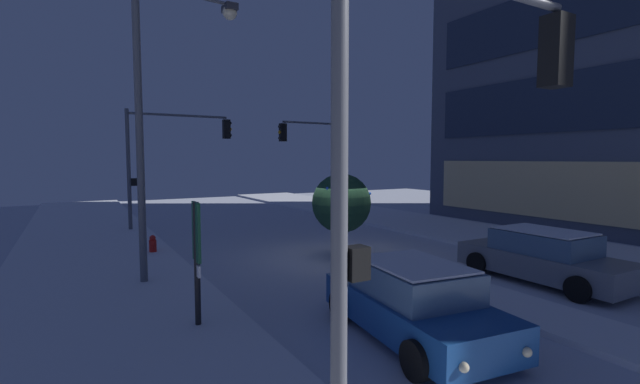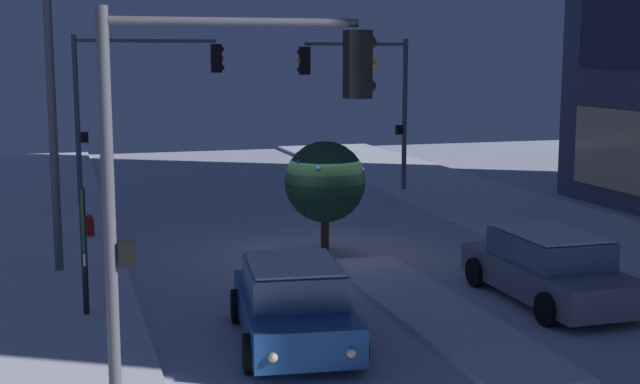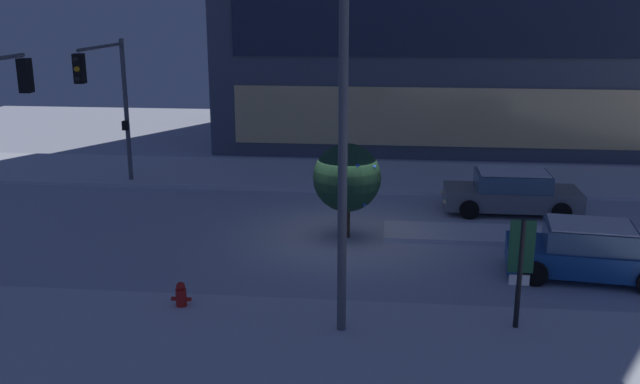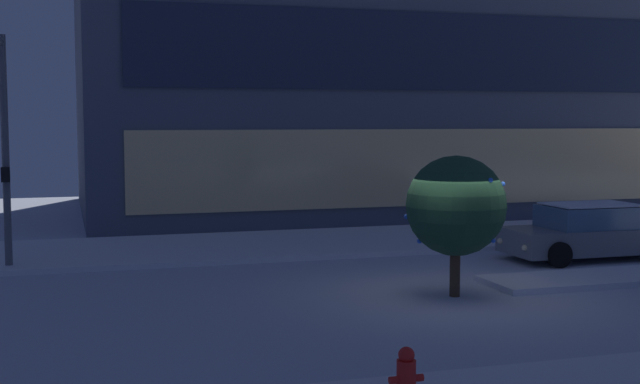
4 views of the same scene
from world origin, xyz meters
name	(u,v)px [view 2 (image 2 of 4)]	position (x,y,z in m)	size (l,w,h in m)	color
ground	(325,254)	(0.00, 0.00, 0.00)	(52.00, 52.00, 0.00)	silver
curb_strip_near	(13,273)	(0.00, -7.75, 0.07)	(52.00, 5.20, 0.14)	silver
curb_strip_far	(583,235)	(0.00, 7.75, 0.07)	(52.00, 5.20, 0.14)	silver
median_strip	(431,310)	(5.66, 0.50, 0.07)	(9.00, 1.80, 0.14)	silver
car_near	(294,305)	(6.63, -2.64, 0.71)	(4.48, 2.46, 1.49)	#19478C
car_far	(549,268)	(5.56, 3.25, 0.71)	(4.73, 2.09, 1.49)	slate
traffic_light_corner_near_right	(217,139)	(9.11, -4.41, 3.99)	(0.32, 4.03, 5.83)	#565960
traffic_light_corner_far_left	(363,88)	(-9.23, 4.29, 3.98)	(0.32, 4.29, 5.78)	#565960
traffic_light_corner_near_left	(137,87)	(-9.45, -3.92, 4.08)	(0.32, 5.19, 5.87)	#565960
street_lamp_arched	(84,47)	(0.20, -5.92, 5.35)	(0.76, 3.01, 8.29)	#565960
fire_hydrant	(90,228)	(-3.59, -5.86, 0.36)	(0.48, 0.26, 0.75)	red
parking_info_sign	(83,238)	(4.19, -6.20, 1.67)	(0.55, 0.12, 2.65)	black
decorated_tree_median	(325,182)	(-0.01, -0.01, 1.92)	(2.11, 2.11, 2.99)	#473323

